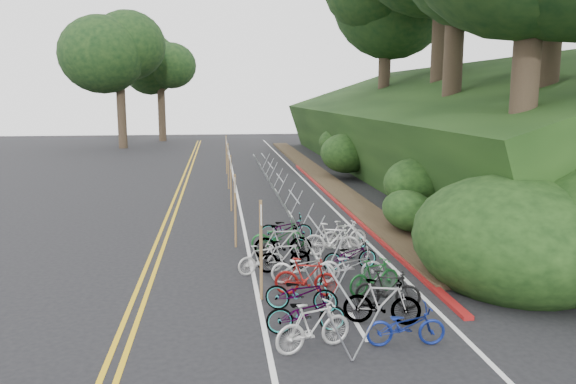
# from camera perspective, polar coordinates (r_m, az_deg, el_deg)

# --- Properties ---
(ground) EXTENTS (120.00, 120.00, 0.00)m
(ground) POSITION_cam_1_polar(r_m,az_deg,el_deg) (14.48, -7.07, -10.90)
(ground) COLOR black
(ground) RESTS_ON ground
(road_markings) EXTENTS (7.47, 80.00, 0.01)m
(road_markings) POSITION_cam_1_polar(r_m,az_deg,el_deg) (24.20, -5.64, -2.36)
(road_markings) COLOR gold
(road_markings) RESTS_ON ground
(red_curb) EXTENTS (0.25, 28.00, 0.10)m
(red_curb) POSITION_cam_1_polar(r_m,az_deg,el_deg) (26.65, 5.21, -1.12)
(red_curb) COLOR maroon
(red_curb) RESTS_ON ground
(embankment) EXTENTS (14.30, 48.14, 9.11)m
(embankment) POSITION_cam_1_polar(r_m,az_deg,el_deg) (35.13, 14.49, 5.42)
(embankment) COLOR black
(embankment) RESTS_ON ground
(bike_rack_front) EXTENTS (1.13, 2.88, 1.14)m
(bike_rack_front) POSITION_cam_1_polar(r_m,az_deg,el_deg) (12.33, 5.13, -10.51)
(bike_rack_front) COLOR gray
(bike_rack_front) RESTS_ON ground
(bike_racks_rest) EXTENTS (1.14, 23.00, 1.17)m
(bike_racks_rest) POSITION_cam_1_polar(r_m,az_deg,el_deg) (27.05, -0.82, 0.82)
(bike_racks_rest) COLOR gray
(bike_racks_rest) RESTS_ON ground
(signpost_near) EXTENTS (0.08, 0.40, 2.56)m
(signpost_near) POSITION_cam_1_polar(r_m,az_deg,el_deg) (14.02, -2.77, -5.24)
(signpost_near) COLOR brown
(signpost_near) RESTS_ON ground
(signposts_rest) EXTENTS (0.08, 18.40, 2.50)m
(signposts_rest) POSITION_cam_1_polar(r_m,az_deg,el_deg) (27.80, -5.98, 2.21)
(signposts_rest) COLOR brown
(signposts_rest) RESTS_ON ground
(bike_front) EXTENTS (0.83, 1.50, 0.87)m
(bike_front) POSITION_cam_1_polar(r_m,az_deg,el_deg) (16.31, -2.74, -6.82)
(bike_front) COLOR beige
(bike_front) RESTS_ON ground
(bike_valet) EXTENTS (3.19, 10.36, 1.10)m
(bike_valet) POSITION_cam_1_polar(r_m,az_deg,el_deg) (15.56, 3.50, -7.46)
(bike_valet) COLOR beige
(bike_valet) RESTS_ON ground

